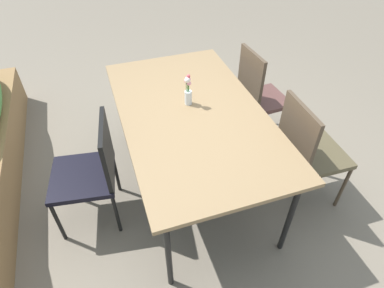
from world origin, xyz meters
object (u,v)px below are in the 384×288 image
(chair_near_left, at_px, (307,148))
(chair_near_right, at_px, (258,93))
(flower_vase, at_px, (188,91))
(dining_table, at_px, (192,117))
(chair_far_side, at_px, (92,169))

(chair_near_left, relative_size, chair_near_right, 0.99)
(chair_near_left, xyz_separation_m, flower_vase, (0.51, 0.78, 0.36))
(dining_table, height_order, chair_near_right, chair_near_right)
(dining_table, xyz_separation_m, flower_vase, (0.11, -0.01, 0.16))
(dining_table, height_order, chair_far_side, chair_far_side)
(chair_far_side, bearing_deg, dining_table, -77.32)
(chair_near_right, height_order, flower_vase, flower_vase)
(dining_table, distance_m, flower_vase, 0.20)
(dining_table, bearing_deg, chair_near_right, -62.95)
(chair_near_right, relative_size, flower_vase, 3.89)
(dining_table, distance_m, chair_near_right, 0.91)
(chair_near_left, distance_m, flower_vase, 1.00)
(flower_vase, bearing_deg, chair_far_side, 101.95)
(dining_table, relative_size, chair_far_side, 2.03)
(chair_near_right, xyz_separation_m, flower_vase, (-0.29, 0.78, 0.37))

